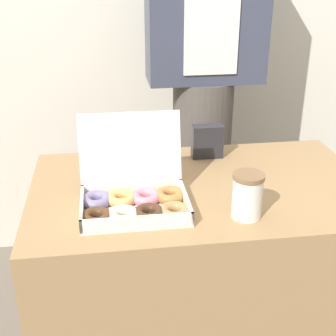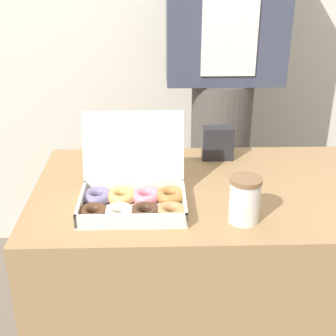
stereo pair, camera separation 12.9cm
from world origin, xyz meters
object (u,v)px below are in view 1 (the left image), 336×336
coffee_cup (247,195)px  person_customer (204,76)px  donut_box (134,198)px  napkin_holder (207,141)px

coffee_cup → person_customer: bearing=86.7°
donut_box → person_customer: 0.80m
donut_box → coffee_cup: (0.29, -0.08, 0.03)m
donut_box → person_customer: person_customer is taller
donut_box → napkin_holder: donut_box is taller
coffee_cup → person_customer: (0.05, 0.79, 0.13)m
donut_box → napkin_holder: bearing=50.0°
donut_box → napkin_holder: (0.28, 0.33, 0.02)m
napkin_holder → donut_box: bearing=-130.0°
napkin_holder → person_customer: (0.06, 0.38, 0.13)m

